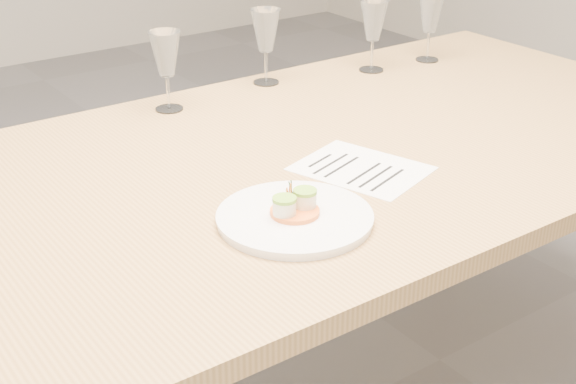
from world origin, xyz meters
TOP-DOWN VIEW (x-y plane):
  - dining_table at (0.00, 0.00)m, footprint 2.40×1.00m
  - dinner_plate at (-0.01, -0.24)m, footprint 0.27×0.27m
  - recipe_sheet at (0.23, -0.13)m, footprint 0.26×0.29m
  - wine_glass_0 at (0.08, 0.39)m, footprint 0.08×0.08m
  - wine_glass_1 at (0.38, 0.43)m, footprint 0.08×0.08m
  - wine_glass_2 at (0.67, 0.35)m, footprint 0.08×0.08m
  - wine_glass_3 at (0.86, 0.33)m, footprint 0.07×0.07m

SIDE VIEW (x-z plane):
  - dining_table at x=0.00m, z-range 0.31..1.06m
  - recipe_sheet at x=0.23m, z-range 0.75..0.75m
  - dinner_plate at x=-0.01m, z-range 0.73..0.80m
  - wine_glass_3 at x=0.86m, z-range 0.79..0.97m
  - wine_glass_0 at x=0.08m, z-range 0.79..0.98m
  - wine_glass_2 at x=0.67m, z-range 0.79..0.98m
  - wine_glass_1 at x=0.38m, z-range 0.79..0.98m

